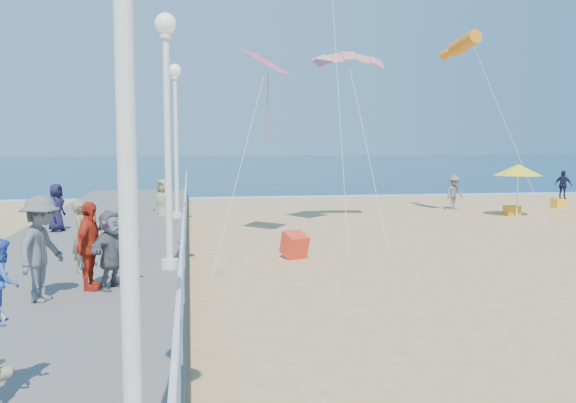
{
  "coord_description": "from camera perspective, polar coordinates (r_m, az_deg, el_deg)",
  "views": [
    {
      "loc": [
        -4.92,
        -13.64,
        3.13
      ],
      "look_at": [
        -2.5,
        2.0,
        1.6
      ],
      "focal_mm": 40.0,
      "sensor_mm": 36.0,
      "label": 1
    }
  ],
  "objects": [
    {
      "name": "spectator_4",
      "position": [
        20.28,
        -19.9,
        -0.5
      ],
      "size": [
        0.63,
        0.8,
        1.43
      ],
      "primitive_type": "imported",
      "rotation": [
        0.0,
        0.0,
        1.3
      ],
      "color": "#191733",
      "rests_on": "boardwalk"
    },
    {
      "name": "beach_chair_right",
      "position": [
        32.04,
        22.97,
        -0.16
      ],
      "size": [
        0.55,
        0.55,
        0.4
      ],
      "primitive_type": "cube",
      "color": "#FFAF1A",
      "rests_on": "ground"
    },
    {
      "name": "beach_walker_b",
      "position": [
        36.33,
        23.27,
        1.35
      ],
      "size": [
        0.85,
        0.94,
        1.54
      ],
      "primitive_type": "imported",
      "rotation": [
        0.0,
        0.0,
        2.23
      ],
      "color": "#181734",
      "rests_on": "ground"
    },
    {
      "name": "lamp_post_near",
      "position": [
        4.69,
        -14.32,
        11.85
      ],
      "size": [
        0.44,
        0.44,
        5.32
      ],
      "color": "white",
      "rests_on": "boardwalk"
    },
    {
      "name": "ground",
      "position": [
        14.83,
        10.86,
        -6.76
      ],
      "size": [
        160.0,
        160.0,
        0.0
      ],
      "primitive_type": "plane",
      "color": "tan",
      "rests_on": "ground"
    },
    {
      "name": "box_kite",
      "position": [
        16.95,
        0.58,
        -4.09
      ],
      "size": [
        0.77,
        0.86,
        0.74
      ],
      "primitive_type": "cube",
      "rotation": [
        0.31,
        0.0,
        0.37
      ],
      "color": "red",
      "rests_on": "ground"
    },
    {
      "name": "ocean",
      "position": [
        78.86,
        -5.22,
        3.24
      ],
      "size": [
        160.0,
        90.0,
        0.05
      ],
      "primitive_type": "cube",
      "color": "#0C2D4C",
      "rests_on": "ground"
    },
    {
      "name": "kite_parafoil",
      "position": [
        23.88,
        5.46,
        12.77
      ],
      "size": [
        2.65,
        0.94,
        0.65
      ],
      "primitive_type": null,
      "rotation": [
        0.44,
        0.0,
        0.0
      ],
      "color": "red"
    },
    {
      "name": "beach_walker_c",
      "position": [
        23.61,
        -10.99,
        -0.11
      ],
      "size": [
        0.99,
        0.95,
        1.71
      ],
      "primitive_type": "imported",
      "rotation": [
        0.0,
        0.0,
        -0.7
      ],
      "color": "#9A966A",
      "rests_on": "ground"
    },
    {
      "name": "railing",
      "position": [
        13.77,
        -9.26,
        -2.4
      ],
      "size": [
        0.05,
        42.0,
        0.55
      ],
      "color": "white",
      "rests_on": "boardwalk"
    },
    {
      "name": "beach_walker_a",
      "position": [
        29.73,
        14.57,
        0.79
      ],
      "size": [
        1.15,
        0.98,
        1.54
      ],
      "primitive_type": "imported",
      "rotation": [
        0.0,
        0.0,
        0.51
      ],
      "color": "slate",
      "rests_on": "ground"
    },
    {
      "name": "spectator_3",
      "position": [
        12.2,
        -17.24,
        -3.79
      ],
      "size": [
        0.62,
        1.02,
        1.62
      ],
      "primitive_type": "imported",
      "rotation": [
        0.0,
        0.0,
        1.32
      ],
      "color": "red",
      "rests_on": "boardwalk"
    },
    {
      "name": "lamp_post_far",
      "position": [
        22.65,
        -9.95,
        6.78
      ],
      "size": [
        0.44,
        0.44,
        5.32
      ],
      "color": "white",
      "rests_on": "boardwalk"
    },
    {
      "name": "toddler_held",
      "position": [
        7.2,
        -24.06,
        -6.49
      ],
      "size": [
        0.39,
        0.47,
        0.88
      ],
      "primitive_type": "imported",
      "rotation": [
        0.0,
        0.0,
        1.71
      ],
      "color": "blue",
      "rests_on": "boardwalk"
    },
    {
      "name": "kite_windsock",
      "position": [
        26.56,
        15.42,
        13.41
      ],
      "size": [
        1.0,
        2.63,
        1.07
      ],
      "primitive_type": "cylinder",
      "rotation": [
        1.36,
        0.0,
        0.17
      ],
      "color": "orange"
    },
    {
      "name": "beach_umbrella",
      "position": [
        27.61,
        19.78,
        2.67
      ],
      "size": [
        1.9,
        1.9,
        2.14
      ],
      "color": "white",
      "rests_on": "ground"
    },
    {
      "name": "boardwalk",
      "position": [
        14.19,
        -19.21,
        -6.71
      ],
      "size": [
        5.0,
        44.0,
        0.4
      ],
      "primitive_type": "cube",
      "color": "slate",
      "rests_on": "ground"
    },
    {
      "name": "surf_line",
      "position": [
        34.63,
        -0.59,
        0.39
      ],
      "size": [
        160.0,
        1.2,
        0.04
      ],
      "primitive_type": "cube",
      "color": "silver",
      "rests_on": "ground"
    },
    {
      "name": "lamp_post_mid",
      "position": [
        13.66,
        -10.69,
        7.65
      ],
      "size": [
        0.44,
        0.44,
        5.32
      ],
      "color": "white",
      "rests_on": "boardwalk"
    },
    {
      "name": "beach_chair_left",
      "position": [
        28.14,
        19.29,
        -0.76
      ],
      "size": [
        0.55,
        0.55,
        0.4
      ],
      "primitive_type": "cube",
      "color": "orange",
      "rests_on": "ground"
    },
    {
      "name": "kite_diamond_pink",
      "position": [
        19.77,
        -1.86,
        12.21
      ],
      "size": [
        1.76,
        1.85,
        0.75
      ],
      "primitive_type": "cube",
      "rotation": [
        0.54,
        0.0,
        1.11
      ],
      "color": "#E7556F"
    },
    {
      "name": "spectator_2",
      "position": [
        11.61,
        -21.08,
        -3.93
      ],
      "size": [
        1.0,
        1.31,
        1.8
      ],
      "primitive_type": "imported",
      "rotation": [
        0.0,
        0.0,
        1.25
      ],
      "color": "#5D5E62",
      "rests_on": "boardwalk"
    },
    {
      "name": "spectator_5",
      "position": [
        12.19,
        -15.47,
        -4.13
      ],
      "size": [
        1.04,
        1.39,
        1.46
      ],
      "primitive_type": "imported",
      "rotation": [
        0.0,
        0.0,
        1.06
      ],
      "color": "slate",
      "rests_on": "boardwalk"
    },
    {
      "name": "spectator_6",
      "position": [
        13.91,
        -17.87,
        -2.96
      ],
      "size": [
        0.39,
        0.57,
        1.49
      ],
      "primitive_type": "imported",
      "rotation": [
        0.0,
        0.0,
        1.5
      ],
      "color": "#7F7758",
      "rests_on": "boardwalk"
    }
  ]
}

